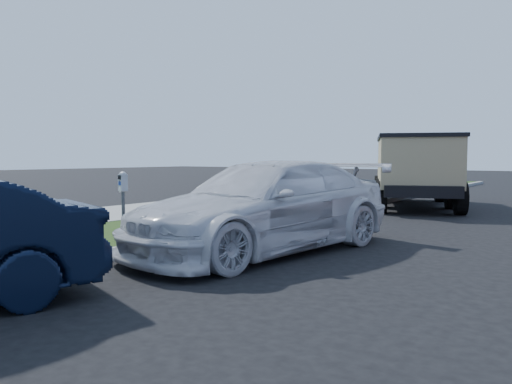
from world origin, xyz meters
The scene contains 5 objects.
ground centered at (0.00, 0.00, 0.00)m, with size 120.00×120.00×0.00m, color black.
streetside centered at (-5.57, 2.00, 0.07)m, with size 6.12×50.00×0.15m.
parking_meter centered at (-2.82, -0.98, 1.05)m, with size 0.20×0.16×1.29m.
white_wagon centered at (-0.92, 0.62, 0.80)m, with size 2.23×5.49×1.59m, color silver.
dump_truck centered at (-1.45, 10.28, 1.37)m, with size 4.50×6.61×2.44m.
Camera 1 is at (4.06, -6.63, 1.66)m, focal length 35.00 mm.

